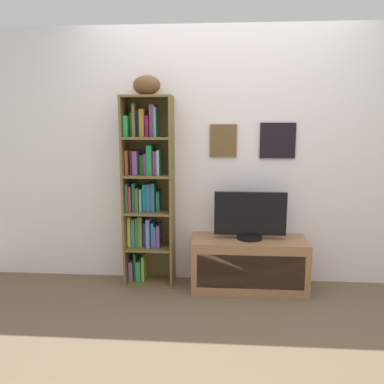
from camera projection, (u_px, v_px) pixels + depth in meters
The scene contains 6 objects.
ground at pixel (221, 344), 2.69m from camera, with size 5.20×5.20×0.04m, color brown.
back_wall at pixel (223, 158), 3.58m from camera, with size 4.80×0.08×2.32m.
bookshelf at pixel (146, 191), 3.55m from camera, with size 0.44×0.28×1.71m.
football at pixel (147, 85), 3.35m from camera, with size 0.25×0.17×0.17m, color brown.
tv_stand at pixel (249, 264), 3.50m from camera, with size 1.01×0.41×0.46m.
television at pixel (250, 217), 3.42m from camera, with size 0.63×0.22×0.42m.
Camera 1 is at (-0.02, -2.46, 1.49)m, focal length 36.68 mm.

